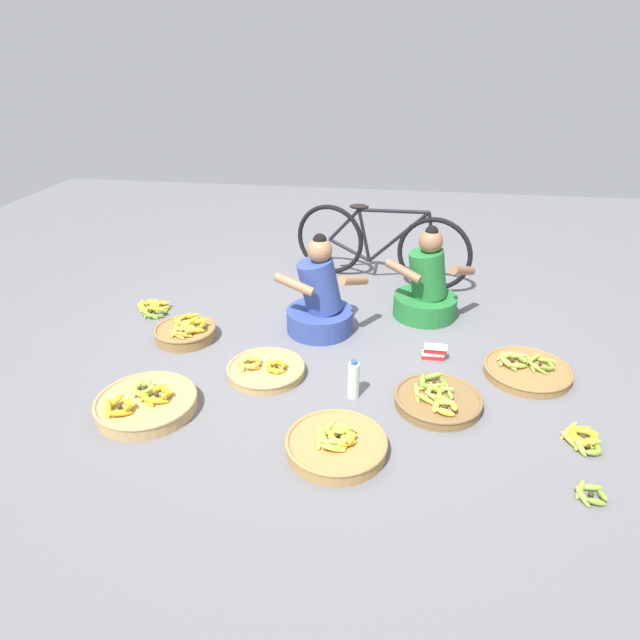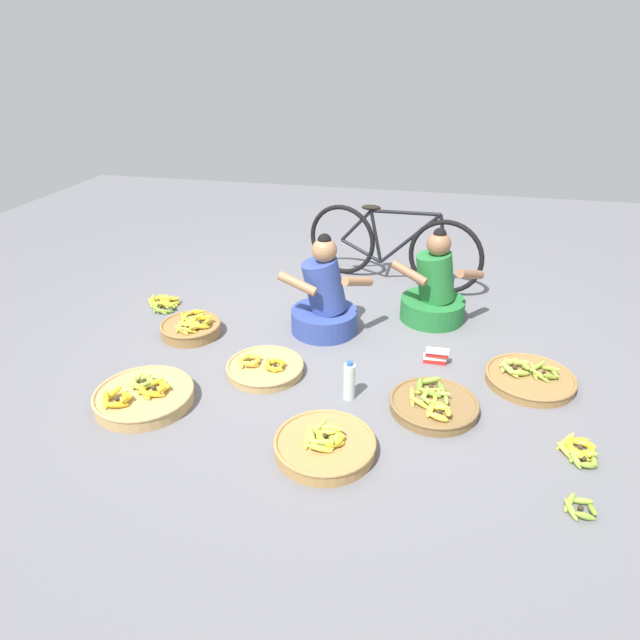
# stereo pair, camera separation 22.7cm
# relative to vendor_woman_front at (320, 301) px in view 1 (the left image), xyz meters

# --- Properties ---
(ground_plane) EXTENTS (10.00, 10.00, 0.00)m
(ground_plane) POSITION_rel_vendor_woman_front_xyz_m (0.08, -0.30, -0.26)
(ground_plane) COLOR slate
(vendor_woman_front) EXTENTS (0.69, 0.52, 0.80)m
(vendor_woman_front) POSITION_rel_vendor_woman_front_xyz_m (0.00, 0.00, 0.00)
(vendor_woman_front) COLOR #334793
(vendor_woman_front) RESTS_ON ground
(vendor_woman_behind) EXTENTS (0.73, 0.52, 0.78)m
(vendor_woman_behind) POSITION_rel_vendor_woman_front_xyz_m (0.82, 0.39, -0.01)
(vendor_woman_behind) COLOR #237233
(vendor_woman_behind) RESTS_ON ground
(bicycle_leaning) EXTENTS (1.66, 0.49, 0.73)m
(bicycle_leaning) POSITION_rel_vendor_woman_front_xyz_m (0.40, 1.09, 0.10)
(bicycle_leaning) COLOR black
(bicycle_leaning) RESTS_ON ground
(banana_basket_back_left) EXTENTS (0.55, 0.55, 0.14)m
(banana_basket_back_left) POSITION_rel_vendor_woman_front_xyz_m (0.88, -0.88, -0.21)
(banana_basket_back_left) COLOR brown
(banana_basket_back_left) RESTS_ON ground
(banana_basket_front_right) EXTENTS (0.47, 0.47, 0.17)m
(banana_basket_front_right) POSITION_rel_vendor_woman_front_xyz_m (-1.00, -0.29, -0.19)
(banana_basket_front_right) COLOR olive
(banana_basket_front_right) RESTS_ON ground
(banana_basket_front_left) EXTENTS (0.63, 0.63, 0.16)m
(banana_basket_front_left) POSITION_rel_vendor_woman_front_xyz_m (-0.91, -1.20, -0.20)
(banana_basket_front_left) COLOR tan
(banana_basket_front_left) RESTS_ON ground
(banana_basket_mid_left) EXTENTS (0.59, 0.59, 0.14)m
(banana_basket_mid_left) POSITION_rel_vendor_woman_front_xyz_m (1.50, -0.43, -0.21)
(banana_basket_mid_left) COLOR olive
(banana_basket_mid_left) RESTS_ON ground
(banana_basket_front_center) EXTENTS (0.54, 0.54, 0.13)m
(banana_basket_front_center) POSITION_rel_vendor_woman_front_xyz_m (-0.27, -0.69, -0.22)
(banana_basket_front_center) COLOR tan
(banana_basket_front_center) RESTS_ON ground
(banana_basket_near_vendor) EXTENTS (0.57, 0.57, 0.16)m
(banana_basket_near_vendor) POSITION_rel_vendor_woman_front_xyz_m (0.31, -1.41, -0.20)
(banana_basket_near_vendor) COLOR #A87F47
(banana_basket_near_vendor) RESTS_ON ground
(loose_bananas_back_center) EXTENTS (0.16, 0.17, 0.08)m
(loose_bananas_back_center) POSITION_rel_vendor_woman_front_xyz_m (1.61, -1.57, -0.23)
(loose_bananas_back_center) COLOR #8CAD38
(loose_bananas_back_center) RESTS_ON ground
(loose_bananas_near_bicycle) EXTENTS (0.23, 0.28, 0.09)m
(loose_bananas_near_bicycle) POSITION_rel_vendor_woman_front_xyz_m (1.69, -1.13, -0.23)
(loose_bananas_near_bicycle) COLOR #8CAD38
(loose_bananas_near_bicycle) RESTS_ON ground
(loose_bananas_back_right) EXTENTS (0.32, 0.33, 0.09)m
(loose_bananas_back_right) POSITION_rel_vendor_woman_front_xyz_m (-1.45, 0.14, -0.23)
(loose_bananas_back_right) COLOR yellow
(loose_bananas_back_right) RESTS_ON ground
(water_bottle) EXTENTS (0.08, 0.08, 0.27)m
(water_bottle) POSITION_rel_vendor_woman_front_xyz_m (0.35, -0.86, -0.13)
(water_bottle) COLOR silver
(water_bottle) RESTS_ON ground
(packet_carton_stack) EXTENTS (0.17, 0.07, 0.12)m
(packet_carton_stack) POSITION_rel_vendor_woman_front_xyz_m (0.88, -0.31, -0.20)
(packet_carton_stack) COLOR red
(packet_carton_stack) RESTS_ON ground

